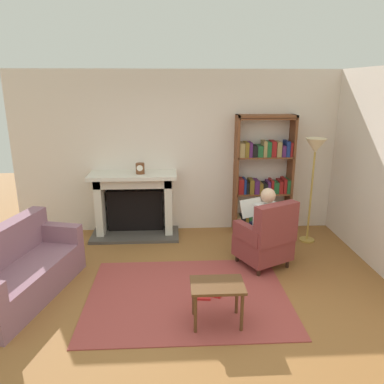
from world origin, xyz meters
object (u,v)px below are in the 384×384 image
at_px(fireplace, 135,202).
at_px(side_table, 217,290).
at_px(bookshelf, 263,178).
at_px(seated_reader, 262,222).
at_px(armchair_reading, 266,239).
at_px(sofa_floral, 18,272).
at_px(mantel_clock, 140,168).
at_px(floor_lamp, 315,155).

xyz_separation_m(fireplace, side_table, (1.09, -2.54, -0.18)).
distance_m(bookshelf, seated_reader, 1.30).
bearing_deg(armchair_reading, sofa_floral, -15.89).
bearing_deg(sofa_floral, mantel_clock, -22.14).
height_order(side_table, floor_lamp, floor_lamp).
relative_size(fireplace, sofa_floral, 0.79).
distance_m(fireplace, armchair_reading, 2.32).
bearing_deg(side_table, seated_reader, 60.11).
height_order(fireplace, side_table, fireplace).
relative_size(fireplace, seated_reader, 1.27).
relative_size(mantel_clock, sofa_floral, 0.09).
distance_m(seated_reader, side_table, 1.57).
height_order(mantel_clock, floor_lamp, floor_lamp).
bearing_deg(mantel_clock, side_table, -68.25).
relative_size(mantel_clock, floor_lamp, 0.10).
bearing_deg(fireplace, side_table, -66.70).
distance_m(fireplace, side_table, 2.77).
bearing_deg(seated_reader, mantel_clock, -58.59).
relative_size(side_table, floor_lamp, 0.33).
height_order(fireplace, mantel_clock, mantel_clock).
xyz_separation_m(armchair_reading, sofa_floral, (-3.12, -0.59, -0.10)).
bearing_deg(fireplace, sofa_floral, -122.56).
xyz_separation_m(armchair_reading, floor_lamp, (0.90, 0.85, 1.00)).
xyz_separation_m(seated_reader, side_table, (-0.77, -1.35, -0.23)).
height_order(seated_reader, floor_lamp, floor_lamp).
height_order(mantel_clock, side_table, mantel_clock).
bearing_deg(seated_reader, fireplace, -59.15).
xyz_separation_m(sofa_floral, floor_lamp, (4.03, 1.44, 1.10)).
bearing_deg(side_table, armchair_reading, 56.34).
height_order(bookshelf, sofa_floral, bookshelf).
bearing_deg(floor_lamp, bookshelf, 143.66).
height_order(fireplace, armchair_reading, fireplace).
bearing_deg(mantel_clock, seated_reader, -31.99).
bearing_deg(sofa_floral, floor_lamp, -55.90).
bearing_deg(fireplace, seated_reader, -32.56).
distance_m(fireplace, floor_lamp, 2.98).
distance_m(seated_reader, floor_lamp, 1.45).
relative_size(seated_reader, floor_lamp, 0.68).
distance_m(armchair_reading, seated_reader, 0.23).
distance_m(sofa_floral, floor_lamp, 4.41).
distance_m(mantel_clock, seated_reader, 2.13).
xyz_separation_m(fireplace, armchair_reading, (1.92, -1.30, -0.15)).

